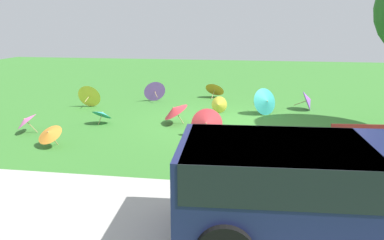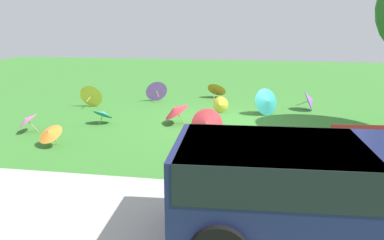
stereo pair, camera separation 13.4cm
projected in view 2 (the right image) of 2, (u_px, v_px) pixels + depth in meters
name	position (u px, v px, depth m)	size (l,w,h in m)	color
ground	(225.00, 122.00, 12.75)	(40.00, 40.00, 0.00)	#387A2D
road_strip	(188.00, 225.00, 6.37)	(40.00, 3.52, 0.01)	#B2AFA8
van_dark	(325.00, 187.00, 5.61)	(4.70, 2.35, 1.53)	#191E4C
park_bench	(364.00, 142.00, 9.17)	(1.64, 0.63, 0.90)	maroon
parasol_purple_0	(156.00, 91.00, 15.97)	(0.97, 0.84, 0.87)	tan
parasol_yellow_0	(92.00, 95.00, 14.95)	(0.88, 0.69, 0.88)	tan
parasol_red_1	(175.00, 110.00, 12.41)	(1.01, 1.03, 0.76)	tan
parasol_teal_2	(267.00, 102.00, 13.63)	(0.99, 1.00, 0.94)	tan
parasol_red_2	(206.00, 124.00, 10.89)	(0.90, 0.79, 0.87)	tan
parasol_orange_1	(49.00, 133.00, 10.21)	(0.82, 0.80, 0.61)	tan
parasol_pink_0	(27.00, 120.00, 11.50)	(0.80, 0.85, 0.64)	tan
parasol_teal_4	(103.00, 113.00, 12.51)	(0.81, 0.79, 0.54)	tan
parasol_yellow_1	(220.00, 105.00, 13.94)	(0.63, 0.62, 0.60)	tan
parasol_purple_1	(310.00, 100.00, 14.35)	(0.74, 0.74, 0.74)	tan
parasol_orange_3	(217.00, 89.00, 16.69)	(0.95, 0.85, 0.71)	tan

